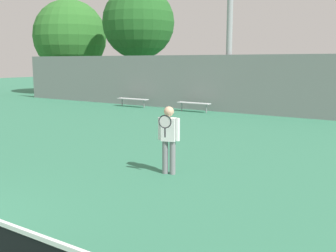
{
  "coord_description": "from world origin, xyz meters",
  "views": [
    {
      "loc": [
        6.64,
        -2.24,
        2.68
      ],
      "look_at": [
        0.81,
        6.61,
        0.93
      ],
      "focal_mm": 42.0,
      "sensor_mm": 36.0,
      "label": 1
    }
  ],
  "objects_px": {
    "tennis_player": "(169,136)",
    "bench_courtside_near": "(133,99)",
    "light_pole_near_left": "(230,6)",
    "bench_courtside_far": "(194,103)",
    "tree_green_tall": "(70,37)",
    "tree_green_broad": "(138,23)"
  },
  "relations": [
    {
      "from": "tennis_player",
      "to": "bench_courtside_near",
      "type": "height_order",
      "value": "tennis_player"
    },
    {
      "from": "light_pole_near_left",
      "to": "bench_courtside_far",
      "type": "bearing_deg",
      "value": -141.86
    },
    {
      "from": "tennis_player",
      "to": "tree_green_tall",
      "type": "bearing_deg",
      "value": 127.43
    },
    {
      "from": "tennis_player",
      "to": "tree_green_tall",
      "type": "distance_m",
      "value": 25.35
    },
    {
      "from": "bench_courtside_near",
      "to": "light_pole_near_left",
      "type": "distance_m",
      "value": 7.6
    },
    {
      "from": "bench_courtside_near",
      "to": "light_pole_near_left",
      "type": "xyz_separation_m",
      "value": [
        5.58,
        1.13,
        5.04
      ]
    },
    {
      "from": "tree_green_broad",
      "to": "light_pole_near_left",
      "type": "bearing_deg",
      "value": -23.83
    },
    {
      "from": "tennis_player",
      "to": "light_pole_near_left",
      "type": "relative_size",
      "value": 0.17
    },
    {
      "from": "tennis_player",
      "to": "bench_courtside_far",
      "type": "relative_size",
      "value": 0.87
    },
    {
      "from": "bench_courtside_far",
      "to": "tree_green_tall",
      "type": "bearing_deg",
      "value": 161.22
    },
    {
      "from": "bench_courtside_near",
      "to": "bench_courtside_far",
      "type": "relative_size",
      "value": 1.09
    },
    {
      "from": "light_pole_near_left",
      "to": "tennis_player",
      "type": "bearing_deg",
      "value": -71.74
    },
    {
      "from": "light_pole_near_left",
      "to": "tree_green_broad",
      "type": "height_order",
      "value": "light_pole_near_left"
    },
    {
      "from": "bench_courtside_near",
      "to": "tree_green_broad",
      "type": "height_order",
      "value": "tree_green_broad"
    },
    {
      "from": "bench_courtside_near",
      "to": "tree_green_tall",
      "type": "xyz_separation_m",
      "value": [
        -10.36,
        4.93,
        4.2
      ]
    },
    {
      "from": "tree_green_tall",
      "to": "tree_green_broad",
      "type": "xyz_separation_m",
      "value": [
        6.93,
        0.18,
        0.74
      ]
    },
    {
      "from": "tennis_player",
      "to": "tree_green_tall",
      "type": "xyz_separation_m",
      "value": [
        -19.78,
        15.42,
        3.72
      ]
    },
    {
      "from": "tree_green_broad",
      "to": "tree_green_tall",
      "type": "bearing_deg",
      "value": -178.49
    },
    {
      "from": "light_pole_near_left",
      "to": "tree_green_broad",
      "type": "bearing_deg",
      "value": 156.17
    },
    {
      "from": "bench_courtside_near",
      "to": "tree_green_tall",
      "type": "relative_size",
      "value": 0.27
    },
    {
      "from": "tennis_player",
      "to": "bench_courtside_far",
      "type": "distance_m",
      "value": 11.75
    },
    {
      "from": "tennis_player",
      "to": "tree_green_tall",
      "type": "relative_size",
      "value": 0.21
    }
  ]
}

